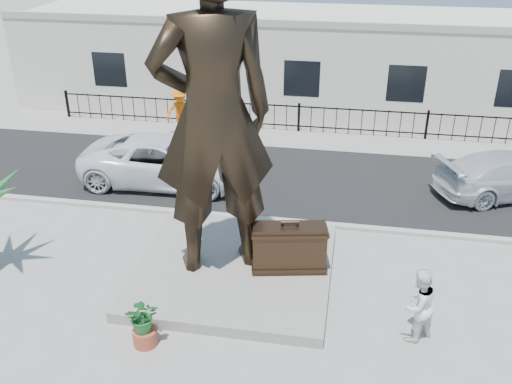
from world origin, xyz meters
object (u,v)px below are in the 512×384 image
tourist (418,305)px  car_white (167,161)px  suitcase (289,248)px  statue (213,116)px

tourist → car_white: size_ratio=0.31×
suitcase → car_white: size_ratio=0.32×
suitcase → tourist: tourist is taller
suitcase → car_white: 7.30m
tourist → statue: bearing=-60.2°
statue → car_white: size_ratio=1.38×
statue → car_white: bearing=-83.0°
statue → tourist: size_ratio=4.50×
tourist → suitcase: bearing=-70.0°
suitcase → car_white: (-5.09, 5.23, -0.12)m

